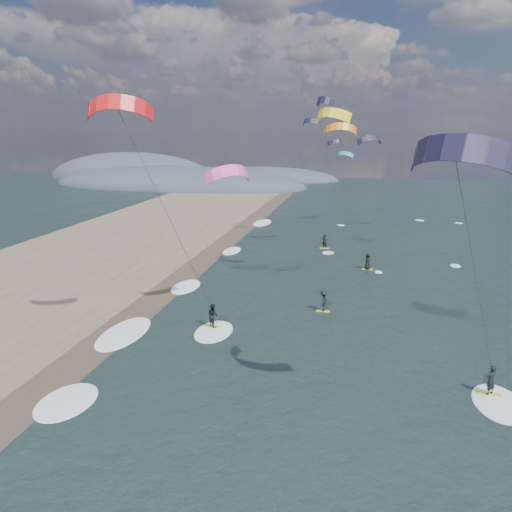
# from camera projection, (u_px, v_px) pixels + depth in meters

# --- Properties ---
(wet_sand_strip) EXTENTS (3.00, 240.00, 0.00)m
(wet_sand_strip) POSITION_uv_depth(u_px,v_px,m) (75.00, 364.00, 30.69)
(wet_sand_strip) COLOR #382D23
(wet_sand_strip) RESTS_ON ground
(coastal_hills) EXTENTS (80.00, 41.00, 15.00)m
(coastal_hills) POSITION_uv_depth(u_px,v_px,m) (171.00, 183.00, 130.01)
(coastal_hills) COLOR #3D4756
(coastal_hills) RESTS_ON ground
(kitesurfer_near_a) EXTENTS (7.85, 9.05, 14.47)m
(kitesurfer_near_a) POSITION_uv_depth(u_px,v_px,m) (465.00, 212.00, 20.47)
(kitesurfer_near_a) COLOR #B0D625
(kitesurfer_near_a) RESTS_ON ground
(kitesurfer_near_b) EXTENTS (7.11, 8.58, 16.38)m
(kitesurfer_near_b) POSITION_uv_depth(u_px,v_px,m) (151.00, 184.00, 30.11)
(kitesurfer_near_b) COLOR #B0D625
(kitesurfer_near_b) RESTS_ON ground
(far_kitesurfers) EXTENTS (6.17, 22.10, 1.74)m
(far_kitesurfers) POSITION_uv_depth(u_px,v_px,m) (339.00, 273.00, 46.70)
(far_kitesurfers) COLOR #B0D625
(far_kitesurfers) RESTS_ON ground
(bg_kite_field) EXTENTS (13.75, 73.99, 9.24)m
(bg_kite_field) POSITION_uv_depth(u_px,v_px,m) (332.00, 134.00, 66.69)
(bg_kite_field) COLOR orange
(bg_kite_field) RESTS_ON ground
(shoreline_surf) EXTENTS (2.40, 79.40, 0.11)m
(shoreline_surf) POSITION_uv_depth(u_px,v_px,m) (128.00, 335.00, 34.93)
(shoreline_surf) COLOR white
(shoreline_surf) RESTS_ON ground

